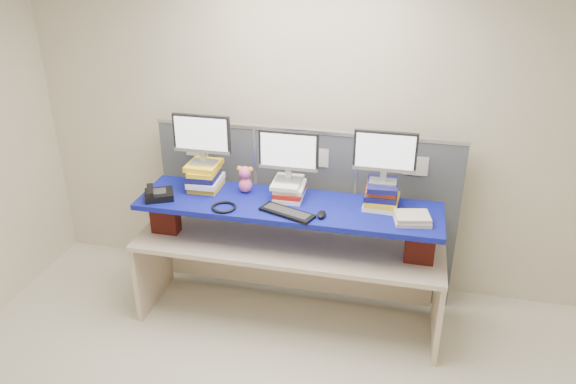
% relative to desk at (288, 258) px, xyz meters
% --- Properties ---
extents(room, '(5.00, 4.00, 2.80)m').
position_rel_desk_xyz_m(room, '(0.03, -1.28, 0.80)').
color(room, beige).
rests_on(room, ground).
extents(cubicle_partition, '(2.60, 0.06, 1.53)m').
position_rel_desk_xyz_m(cubicle_partition, '(0.03, 0.50, 0.17)').
color(cubicle_partition, '#42464D').
rests_on(cubicle_partition, ground).
extents(desk, '(2.46, 0.72, 0.75)m').
position_rel_desk_xyz_m(desk, '(0.00, 0.00, 0.00)').
color(desk, beige).
rests_on(desk, ground).
extents(brick_pier_left, '(0.22, 0.12, 0.30)m').
position_rel_desk_xyz_m(brick_pier_left, '(-1.02, -0.05, 0.30)').
color(brick_pier_left, maroon).
rests_on(brick_pier_left, desk).
extents(brick_pier_right, '(0.22, 0.12, 0.30)m').
position_rel_desk_xyz_m(brick_pier_right, '(1.02, -0.05, 0.30)').
color(brick_pier_right, maroon).
rests_on(brick_pier_right, desk).
extents(blue_board, '(2.36, 0.59, 0.04)m').
position_rel_desk_xyz_m(blue_board, '(-0.00, 0.00, 0.47)').
color(blue_board, navy).
rests_on(blue_board, brick_pier_left).
extents(book_stack_left, '(0.26, 0.30, 0.22)m').
position_rel_desk_xyz_m(book_stack_left, '(-0.72, 0.12, 0.60)').
color(book_stack_left, yellow).
rests_on(book_stack_left, blue_board).
extents(book_stack_center, '(0.25, 0.30, 0.14)m').
position_rel_desk_xyz_m(book_stack_center, '(-0.02, 0.12, 0.56)').
color(book_stack_center, white).
rests_on(book_stack_center, blue_board).
extents(book_stack_right, '(0.27, 0.31, 0.20)m').
position_rel_desk_xyz_m(book_stack_right, '(0.70, 0.12, 0.59)').
color(book_stack_right, white).
rests_on(book_stack_right, blue_board).
extents(monitor_left, '(0.46, 0.13, 0.40)m').
position_rel_desk_xyz_m(monitor_left, '(-0.72, 0.12, 0.94)').
color(monitor_left, '#98989D').
rests_on(monitor_left, book_stack_left).
extents(monitor_center, '(0.46, 0.13, 0.40)m').
position_rel_desk_xyz_m(monitor_center, '(-0.02, 0.12, 0.86)').
color(monitor_center, '#98989D').
rests_on(monitor_center, book_stack_center).
extents(monitor_right, '(0.46, 0.13, 0.40)m').
position_rel_desk_xyz_m(monitor_right, '(0.70, 0.12, 0.92)').
color(monitor_right, '#98989D').
rests_on(monitor_right, book_stack_right).
extents(keyboard, '(0.45, 0.28, 0.03)m').
position_rel_desk_xyz_m(keyboard, '(0.03, -0.17, 0.51)').
color(keyboard, black).
rests_on(keyboard, blue_board).
extents(mouse, '(0.07, 0.12, 0.04)m').
position_rel_desk_xyz_m(mouse, '(0.29, -0.15, 0.51)').
color(mouse, black).
rests_on(mouse, blue_board).
extents(desk_phone, '(0.28, 0.27, 0.09)m').
position_rel_desk_xyz_m(desk_phone, '(-1.02, -0.13, 0.53)').
color(desk_phone, black).
rests_on(desk_phone, blue_board).
extents(headset, '(0.24, 0.24, 0.02)m').
position_rel_desk_xyz_m(headset, '(-0.46, -0.19, 0.50)').
color(headset, black).
rests_on(headset, blue_board).
extents(plush_toy, '(0.13, 0.10, 0.22)m').
position_rel_desk_xyz_m(plush_toy, '(-0.38, 0.13, 0.61)').
color(plush_toy, pink).
rests_on(plush_toy, blue_board).
extents(binder_stack, '(0.29, 0.25, 0.06)m').
position_rel_desk_xyz_m(binder_stack, '(0.94, -0.09, 0.52)').
color(binder_stack, beige).
rests_on(binder_stack, blue_board).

